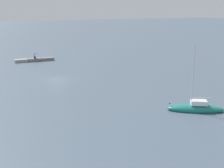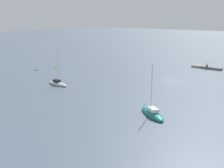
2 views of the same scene
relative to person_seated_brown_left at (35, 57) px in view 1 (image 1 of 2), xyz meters
name	(u,v)px [view 1 (image 1 of 2)]	position (x,y,z in m)	size (l,w,h in m)	color
ground_plane	(57,79)	(0.09, 19.97, -0.94)	(500.00, 500.00, 0.00)	#475666
seawall_pier	(34,60)	(0.09, -0.13, -0.59)	(8.87, 1.71, 0.68)	slate
person_seated_brown_left	(35,57)	(0.00, 0.00, 0.00)	(0.44, 0.64, 0.73)	#1E2333
umbrella_open_navy	(34,54)	(0.01, -0.10, 0.84)	(1.14, 1.14, 1.25)	black
sailboat_teal_outer	(196,108)	(-10.51, 43.50, -0.61)	(6.71, 5.03, 8.22)	#197266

